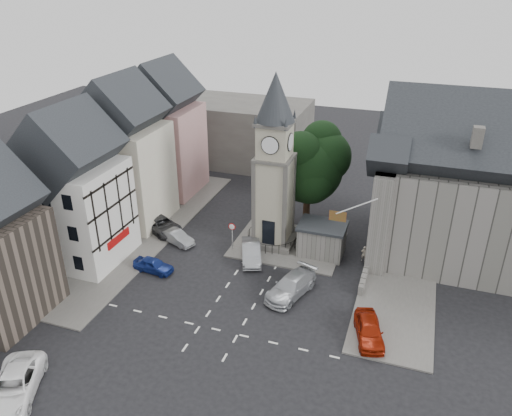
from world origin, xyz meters
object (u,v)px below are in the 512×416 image
at_px(stone_shelter, 322,239).
at_px(pedestrian, 364,254).
at_px(car_west_blue, 153,265).
at_px(car_east_red, 369,330).
at_px(clock_tower, 274,164).

distance_m(stone_shelter, pedestrian, 3.98).
xyz_separation_m(car_west_blue, pedestrian, (17.09, 7.67, 0.12)).
xyz_separation_m(stone_shelter, car_west_blue, (-13.20, -7.62, -0.93)).
distance_m(stone_shelter, car_east_red, 11.81).
height_order(car_east_red, pedestrian, car_east_red).
height_order(car_west_blue, pedestrian, pedestrian).
bearing_deg(pedestrian, car_west_blue, 18.70).
bearing_deg(car_east_red, pedestrian, 83.87).
distance_m(clock_tower, car_east_red, 16.76).
bearing_deg(car_east_red, car_west_blue, 155.90).
height_order(stone_shelter, car_west_blue, stone_shelter).
relative_size(clock_tower, car_west_blue, 4.46).
xyz_separation_m(car_west_blue, car_east_red, (18.89, -2.69, 0.14)).
distance_m(car_east_red, pedestrian, 10.52).
distance_m(clock_tower, car_west_blue, 13.87).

